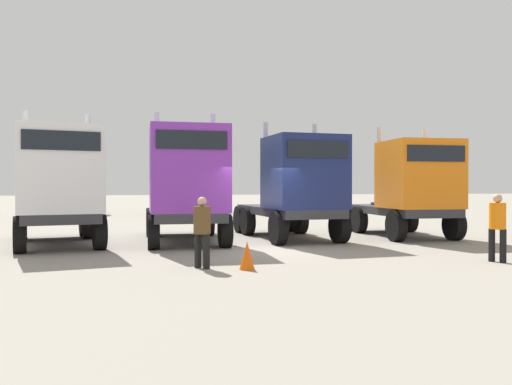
# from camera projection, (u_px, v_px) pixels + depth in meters

# --- Properties ---
(ground) EXTENTS (200.00, 200.00, 0.00)m
(ground) POSITION_uv_depth(u_px,v_px,m) (262.00, 249.00, 15.91)
(ground) COLOR gray
(semi_truck_white) EXTENTS (3.46, 6.23, 4.33)m
(semi_truck_white) POSITION_uv_depth(u_px,v_px,m) (59.00, 185.00, 16.26)
(semi_truck_white) COLOR #333338
(semi_truck_white) RESTS_ON ground
(semi_truck_purple) EXTENTS (2.73, 6.53, 4.41)m
(semi_truck_purple) POSITION_uv_depth(u_px,v_px,m) (187.00, 185.00, 17.14)
(semi_truck_purple) COLOR #333338
(semi_truck_purple) RESTS_ON ground
(semi_truck_navy) EXTENTS (2.82, 6.14, 4.22)m
(semi_truck_navy) POSITION_uv_depth(u_px,v_px,m) (297.00, 187.00, 18.33)
(semi_truck_navy) COLOR #333338
(semi_truck_navy) RESTS_ON ground
(semi_truck_orange) EXTENTS (2.91, 5.95, 4.15)m
(semi_truck_orange) POSITION_uv_depth(u_px,v_px,m) (411.00, 188.00, 19.29)
(semi_truck_orange) COLOR #333338
(semi_truck_orange) RESTS_ON ground
(visitor_in_hivis) EXTENTS (0.54, 0.54, 1.73)m
(visitor_in_hivis) POSITION_uv_depth(u_px,v_px,m) (497.00, 223.00, 13.15)
(visitor_in_hivis) COLOR black
(visitor_in_hivis) RESTS_ON ground
(visitor_with_camera) EXTENTS (0.56, 0.56, 1.67)m
(visitor_with_camera) POSITION_uv_depth(u_px,v_px,m) (202.00, 227.00, 12.14)
(visitor_with_camera) COLOR black
(visitor_with_camera) RESTS_ON ground
(traffic_cone_mid) EXTENTS (0.36, 0.36, 0.65)m
(traffic_cone_mid) POSITION_uv_depth(u_px,v_px,m) (247.00, 255.00, 11.96)
(traffic_cone_mid) COLOR #F2590C
(traffic_cone_mid) RESTS_ON ground
(oak_far_left) EXTENTS (4.16, 4.16, 6.04)m
(oak_far_left) POSITION_uv_depth(u_px,v_px,m) (70.00, 157.00, 36.64)
(oak_far_left) COLOR #4C3823
(oak_far_left) RESTS_ON ground
(oak_far_centre) EXTENTS (3.86, 3.86, 6.10)m
(oak_far_centre) POSITION_uv_depth(u_px,v_px,m) (183.00, 153.00, 35.29)
(oak_far_centre) COLOR #4C3823
(oak_far_centre) RESTS_ON ground
(oak_far_right) EXTENTS (3.14, 3.14, 5.33)m
(oak_far_right) POSITION_uv_depth(u_px,v_px,m) (286.00, 160.00, 36.63)
(oak_far_right) COLOR #4C3823
(oak_far_right) RESTS_ON ground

